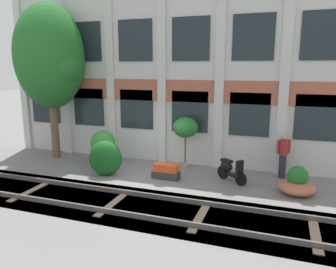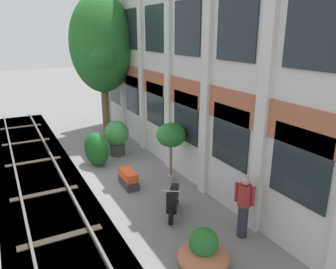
# 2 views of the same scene
# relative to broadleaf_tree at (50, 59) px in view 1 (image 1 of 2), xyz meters

# --- Properties ---
(ground_plane) EXTENTS (80.00, 80.00, 0.00)m
(ground_plane) POSITION_rel_broadleaf_tree_xyz_m (4.83, -1.48, -4.40)
(ground_plane) COLOR slate
(apartment_facade) EXTENTS (14.82, 0.64, 8.06)m
(apartment_facade) POSITION_rel_broadleaf_tree_xyz_m (4.83, 1.21, -0.39)
(apartment_facade) COLOR silver
(apartment_facade) RESTS_ON ground
(rail_tracks) EXTENTS (22.46, 2.80, 0.43)m
(rail_tracks) POSITION_rel_broadleaf_tree_xyz_m (4.83, -3.71, -4.54)
(rail_tracks) COLOR #423F3A
(rail_tracks) RESTS_ON ground
(broadleaf_tree) EXTENTS (3.12, 2.97, 6.75)m
(broadleaf_tree) POSITION_rel_broadleaf_tree_xyz_m (0.00, 0.00, 0.00)
(broadleaf_tree) COLOR brown
(broadleaf_tree) RESTS_ON ground
(potted_plant_square_trough) EXTENTS (1.02, 0.46, 0.55)m
(potted_plant_square_trough) POSITION_rel_broadleaf_tree_xyz_m (5.72, -1.09, -4.14)
(potted_plant_square_trough) COLOR #333333
(potted_plant_square_trough) RESTS_ON ground
(potted_plant_wide_bowl) EXTENTS (1.18, 1.18, 0.94)m
(potted_plant_wide_bowl) POSITION_rel_broadleaf_tree_xyz_m (10.26, -1.08, -4.05)
(potted_plant_wide_bowl) COLOR #B76647
(potted_plant_wide_bowl) RESTS_ON ground
(potted_plant_low_pan) EXTENTS (1.00, 1.00, 2.10)m
(potted_plant_low_pan) POSITION_rel_broadleaf_tree_xyz_m (6.03, 0.40, -2.75)
(potted_plant_low_pan) COLOR gray
(potted_plant_low_pan) RESTS_ON ground
(potted_plant_fluted_column) EXTENTS (1.03, 1.03, 1.51)m
(potted_plant_fluted_column) POSITION_rel_broadleaf_tree_xyz_m (2.71, -0.42, -3.55)
(potted_plant_fluted_column) COLOR #333333
(potted_plant_fluted_column) RESTS_ON ground
(scooter_near_curb) EXTENTS (1.16, 0.89, 0.98)m
(scooter_near_curb) POSITION_rel_broadleaf_tree_xyz_m (8.02, -0.60, -3.97)
(scooter_near_curb) COLOR black
(scooter_near_curb) RESTS_ON ground
(resident_by_doorway) EXTENTS (0.47, 0.34, 1.67)m
(resident_by_doorway) POSITION_rel_broadleaf_tree_xyz_m (9.78, 0.44, -3.51)
(resident_by_doorway) COLOR #282833
(resident_by_doorway) RESTS_ON ground
(topiary_hedge) EXTENTS (1.41, 1.12, 1.35)m
(topiary_hedge) POSITION_rel_broadleaf_tree_xyz_m (3.44, -1.51, -3.73)
(topiary_hedge) COLOR #19561E
(topiary_hedge) RESTS_ON ground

